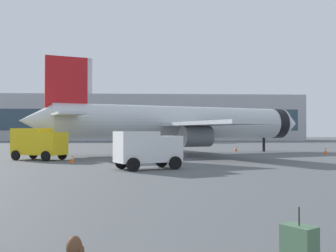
{
  "coord_description": "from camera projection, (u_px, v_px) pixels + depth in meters",
  "views": [
    {
      "loc": [
        0.05,
        -3.66,
        2.54
      ],
      "look_at": [
        1.73,
        26.57,
        3.0
      ],
      "focal_mm": 43.37,
      "sensor_mm": 36.0,
      "label": 1
    }
  ],
  "objects": [
    {
      "name": "safety_cone_near",
      "position": [
        72.0,
        159.0,
        33.51
      ],
      "size": [
        0.44,
        0.44,
        0.67
      ],
      "color": "#F2590C",
      "rests_on": "ground"
    },
    {
      "name": "rolling_suitcase",
      "position": [
        299.0,
        244.0,
        7.8
      ],
      "size": [
        0.68,
        0.75,
        1.1
      ],
      "color": "#476B4C",
      "rests_on": "ground"
    },
    {
      "name": "service_truck",
      "position": [
        39.0,
        142.0,
        36.96
      ],
      "size": [
        5.28,
        4.12,
        2.9
      ],
      "color": "yellow",
      "rests_on": "ground"
    },
    {
      "name": "safety_cone_mid",
      "position": [
        236.0,
        148.0,
        54.26
      ],
      "size": [
        0.44,
        0.44,
        0.74
      ],
      "color": "#F2590C",
      "rests_on": "ground"
    },
    {
      "name": "airplane_at_gate",
      "position": [
        180.0,
        123.0,
        48.01
      ],
      "size": [
        34.47,
        31.58,
        10.5
      ],
      "color": "silver",
      "rests_on": "ground"
    },
    {
      "name": "cargo_van",
      "position": [
        147.0,
        148.0,
        27.71
      ],
      "size": [
        4.83,
        3.75,
        2.6
      ],
      "color": "white",
      "rests_on": "ground"
    },
    {
      "name": "safety_cone_far",
      "position": [
        326.0,
        151.0,
        46.82
      ],
      "size": [
        0.44,
        0.44,
        0.79
      ],
      "color": "#F2590C",
      "rests_on": "ground"
    },
    {
      "name": "terminal_building",
      "position": [
        132.0,
        118.0,
        127.83
      ],
      "size": [
        102.71,
        23.37,
        25.57
      ],
      "color": "#B2B2B7",
      "rests_on": "ground"
    },
    {
      "name": "traveller_backpack",
      "position": [
        75.0,
        248.0,
        8.06
      ],
      "size": [
        0.36,
        0.4,
        0.48
      ],
      "color": "brown",
      "rests_on": "ground"
    }
  ]
}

